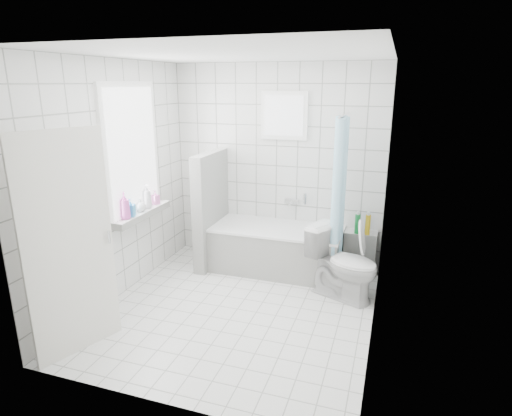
% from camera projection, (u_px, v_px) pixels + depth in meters
% --- Properties ---
extents(ground, '(3.00, 3.00, 0.00)m').
position_uv_depth(ground, '(237.00, 309.00, 4.61)').
color(ground, white).
rests_on(ground, ground).
extents(ceiling, '(3.00, 3.00, 0.00)m').
position_uv_depth(ceiling, '(234.00, 54.00, 3.88)').
color(ceiling, white).
rests_on(ceiling, ground).
extents(wall_back, '(2.80, 0.02, 2.60)m').
position_uv_depth(wall_back, '(276.00, 166.00, 5.61)').
color(wall_back, white).
rests_on(wall_back, ground).
extents(wall_front, '(2.80, 0.02, 2.60)m').
position_uv_depth(wall_front, '(156.00, 245.00, 2.88)').
color(wall_front, white).
rests_on(wall_front, ground).
extents(wall_left, '(0.02, 3.00, 2.60)m').
position_uv_depth(wall_left, '(116.00, 183.00, 4.67)').
color(wall_left, white).
rests_on(wall_left, ground).
extents(wall_right, '(0.02, 3.00, 2.60)m').
position_uv_depth(wall_right, '(382.00, 205.00, 3.82)').
color(wall_right, white).
rests_on(wall_right, ground).
extents(window_left, '(0.01, 0.90, 1.40)m').
position_uv_depth(window_left, '(133.00, 151.00, 4.84)').
color(window_left, white).
rests_on(window_left, wall_left).
extents(window_back, '(0.50, 0.01, 0.50)m').
position_uv_depth(window_back, '(284.00, 116.00, 5.36)').
color(window_back, white).
rests_on(window_back, wall_back).
extents(window_sill, '(0.18, 1.02, 0.08)m').
position_uv_depth(window_sill, '(142.00, 214.00, 5.04)').
color(window_sill, white).
rests_on(window_sill, wall_left).
extents(door, '(0.32, 0.76, 2.00)m').
position_uv_depth(door, '(69.00, 247.00, 3.66)').
color(door, silver).
rests_on(door, ground).
extents(bathtub, '(1.65, 0.77, 0.58)m').
position_uv_depth(bathtub, '(277.00, 248.00, 5.52)').
color(bathtub, white).
rests_on(bathtub, ground).
extents(partition_wall, '(0.15, 0.85, 1.50)m').
position_uv_depth(partition_wall, '(211.00, 209.00, 5.61)').
color(partition_wall, white).
rests_on(partition_wall, ground).
extents(tiled_ledge, '(0.40, 0.24, 0.55)m').
position_uv_depth(tiled_ledge, '(360.00, 252.00, 5.45)').
color(tiled_ledge, white).
rests_on(tiled_ledge, ground).
extents(toilet, '(0.91, 0.72, 0.81)m').
position_uv_depth(toilet, '(343.00, 263.00, 4.78)').
color(toilet, silver).
rests_on(toilet, ground).
extents(curtain_rod, '(0.02, 0.80, 0.02)m').
position_uv_depth(curtain_rod, '(344.00, 115.00, 4.78)').
color(curtain_rod, silver).
rests_on(curtain_rod, wall_back).
extents(shower_curtain, '(0.14, 0.48, 1.78)m').
position_uv_depth(shower_curtain, '(338.00, 196.00, 4.92)').
color(shower_curtain, '#4CB6DF').
rests_on(shower_curtain, curtain_rod).
extents(tub_faucet, '(0.18, 0.06, 0.06)m').
position_uv_depth(tub_faucet, '(292.00, 201.00, 5.64)').
color(tub_faucet, silver).
rests_on(tub_faucet, wall_back).
extents(sill_bottles, '(0.18, 0.76, 0.30)m').
position_uv_depth(sill_bottles, '(138.00, 202.00, 4.92)').
color(sill_bottles, '#D753B6').
rests_on(sill_bottles, window_sill).
extents(ledge_bottles, '(0.19, 0.15, 0.25)m').
position_uv_depth(ledge_bottles, '(364.00, 224.00, 5.28)').
color(ledge_bottles, '#173FBE').
rests_on(ledge_bottles, tiled_ledge).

